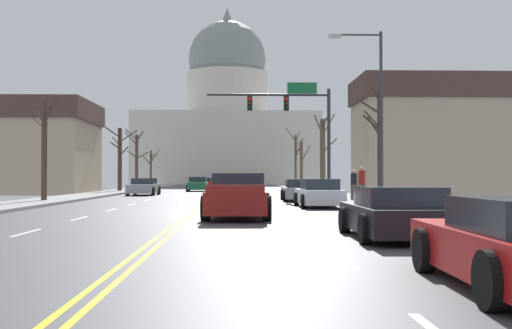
% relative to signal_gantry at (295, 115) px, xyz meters
% --- Properties ---
extents(ground, '(20.00, 180.00, 0.20)m').
position_rel_signal_gantry_xyz_m(ground, '(-5.45, -15.55, -5.28)').
color(ground, '#47474C').
extents(signal_gantry, '(7.91, 0.41, 7.26)m').
position_rel_signal_gantry_xyz_m(signal_gantry, '(0.00, 0.00, 0.00)').
color(signal_gantry, '#28282D').
rests_on(signal_gantry, ground).
extents(street_lamp_right, '(2.43, 0.24, 7.78)m').
position_rel_signal_gantry_xyz_m(street_lamp_right, '(2.42, -11.89, -0.52)').
color(street_lamp_right, '#333338').
rests_on(street_lamp_right, ground).
extents(capitol_building, '(30.30, 22.62, 30.95)m').
position_rel_signal_gantry_xyz_m(capitol_building, '(-5.45, 69.10, 5.08)').
color(capitol_building, beige).
rests_on(capitol_building, ground).
extents(sedan_near_00, '(2.03, 4.62, 1.23)m').
position_rel_signal_gantry_xyz_m(sedan_near_00, '(-0.22, -4.39, -4.72)').
color(sedan_near_00, '#9EA3A8').
rests_on(sedan_near_00, ground).
extents(sedan_near_01, '(2.00, 4.33, 1.27)m').
position_rel_signal_gantry_xyz_m(sedan_near_01, '(-0.04, -11.67, -4.70)').
color(sedan_near_01, silver).
rests_on(sedan_near_01, ground).
extents(pickup_truck_near_02, '(2.33, 5.77, 1.50)m').
position_rel_signal_gantry_xyz_m(pickup_truck_near_02, '(-3.70, -18.41, -4.61)').
color(pickup_truck_near_02, maroon).
rests_on(pickup_truck_near_02, ground).
extents(sedan_near_03, '(2.13, 4.30, 1.17)m').
position_rel_signal_gantry_xyz_m(sedan_near_03, '(-0.16, -25.76, -4.75)').
color(sedan_near_03, black).
rests_on(sedan_near_03, ground).
extents(sedan_oncoming_00, '(2.11, 4.41, 1.24)m').
position_rel_signal_gantry_xyz_m(sedan_oncoming_00, '(-10.58, 6.34, -4.72)').
color(sedan_oncoming_00, '#9EA3A8').
rests_on(sedan_oncoming_00, ground).
extents(sedan_oncoming_01, '(2.03, 4.41, 1.32)m').
position_rel_signal_gantry_xyz_m(sedan_oncoming_01, '(-7.36, 18.23, -4.67)').
color(sedan_oncoming_01, '#1E7247').
rests_on(sedan_oncoming_01, ground).
extents(sedan_oncoming_02, '(2.02, 4.21, 1.23)m').
position_rel_signal_gantry_xyz_m(sedan_oncoming_02, '(-7.35, 30.02, -4.72)').
color(sedan_oncoming_02, '#B71414').
rests_on(sedan_oncoming_02, ground).
extents(flank_building_00, '(12.00, 9.28, 7.25)m').
position_rel_signal_gantry_xyz_m(flank_building_00, '(-21.13, 9.75, -1.62)').
color(flank_building_00, tan).
rests_on(flank_building_00, ground).
extents(flank_building_01, '(11.25, 7.21, 8.95)m').
position_rel_signal_gantry_xyz_m(flank_building_01, '(11.05, 7.80, -0.76)').
color(flank_building_01, tan).
rests_on(flank_building_01, ground).
extents(bare_tree_00, '(1.54, 1.86, 5.85)m').
position_rel_signal_gantry_xyz_m(bare_tree_00, '(2.79, -11.35, -2.26)').
color(bare_tree_00, '#423328').
rests_on(bare_tree_00, ground).
extents(bare_tree_01, '(1.89, 2.36, 5.54)m').
position_rel_signal_gantry_xyz_m(bare_tree_01, '(-13.90, -6.50, -2.26)').
color(bare_tree_01, '#423328').
rests_on(bare_tree_01, ground).
extents(bare_tree_02, '(1.23, 2.00, 4.95)m').
position_rel_signal_gantry_xyz_m(bare_tree_02, '(2.91, 24.10, -2.65)').
color(bare_tree_02, brown).
rests_on(bare_tree_02, ground).
extents(bare_tree_03, '(2.04, 1.96, 4.50)m').
position_rel_signal_gantry_xyz_m(bare_tree_03, '(-14.17, 36.15, -2.75)').
color(bare_tree_03, '#4C3D2D').
rests_on(bare_tree_03, ground).
extents(bare_tree_04, '(2.11, 1.46, 6.87)m').
position_rel_signal_gantry_xyz_m(bare_tree_04, '(3.04, 31.69, -1.81)').
color(bare_tree_04, '#4C3D2D').
rests_on(bare_tree_04, ground).
extents(bare_tree_05, '(2.14, 2.29, 5.90)m').
position_rel_signal_gantry_xyz_m(bare_tree_05, '(-13.77, 22.84, -2.21)').
color(bare_tree_05, '#423328').
rests_on(bare_tree_05, ground).
extents(bare_tree_06, '(1.78, 2.61, 5.80)m').
position_rel_signal_gantry_xyz_m(bare_tree_06, '(2.37, 4.38, -2.30)').
color(bare_tree_06, brown).
rests_on(bare_tree_06, ground).
extents(bare_tree_07, '(2.73, 1.14, 5.57)m').
position_rel_signal_gantry_xyz_m(bare_tree_07, '(-13.95, 14.93, -2.29)').
color(bare_tree_07, '#423328').
rests_on(bare_tree_07, ground).
extents(pedestrian_00, '(0.35, 0.34, 1.63)m').
position_rel_signal_gantry_xyz_m(pedestrian_00, '(2.50, -6.64, -4.25)').
color(pedestrian_00, '#4C4238').
rests_on(pedestrian_00, ground).
extents(pedestrian_01, '(0.35, 0.34, 1.75)m').
position_rel_signal_gantry_xyz_m(pedestrian_01, '(2.44, -9.02, -4.18)').
color(pedestrian_01, '#4C4238').
rests_on(pedestrian_01, ground).
extents(bicycle_parked, '(0.12, 1.77, 0.85)m').
position_rel_signal_gantry_xyz_m(bicycle_parked, '(3.09, -12.45, -4.81)').
color(bicycle_parked, black).
rests_on(bicycle_parked, ground).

